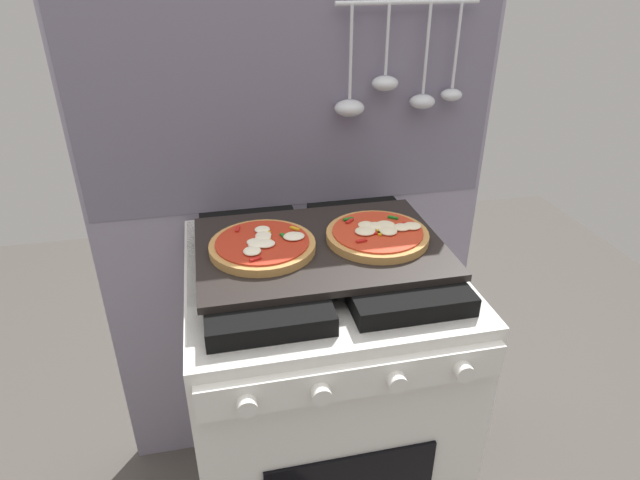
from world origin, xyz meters
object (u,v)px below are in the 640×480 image
at_px(stove, 320,400).
at_px(pizza_right, 378,234).
at_px(baking_tray, 320,247).
at_px(pizza_left, 263,246).

relative_size(stove, pizza_right, 3.93).
distance_m(baking_tray, pizza_right, 0.13).
height_order(stove, pizza_right, pizza_right).
relative_size(pizza_left, pizza_right, 1.00).
xyz_separation_m(stove, pizza_right, (0.13, -0.00, 0.48)).
bearing_deg(pizza_right, pizza_left, 179.31).
bearing_deg(pizza_right, baking_tray, 177.65).
xyz_separation_m(stove, baking_tray, (0.00, 0.00, 0.46)).
bearing_deg(stove, pizza_right, -1.64).
bearing_deg(pizza_right, stove, 178.36).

